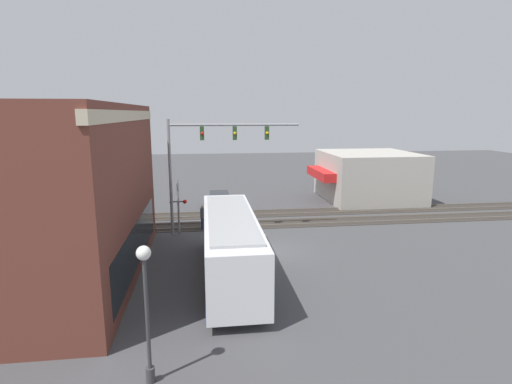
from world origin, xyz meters
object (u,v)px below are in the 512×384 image
streetlamp (146,303)px  parked_car_blue (219,201)px  pedestrian_at_crossing (203,217)px  crossing_signal (178,202)px  pedestrian_near_bus (265,248)px  city_bus (230,244)px

streetlamp → parked_car_blue: bearing=-7.6°
streetlamp → pedestrian_at_crossing: (16.44, -1.60, -1.74)m
crossing_signal → pedestrian_at_crossing: bearing=-64.3°
crossing_signal → pedestrian_near_bus: (-5.93, -5.08, -1.47)m
parked_car_blue → pedestrian_near_bus: size_ratio=2.92×
streetlamp → pedestrian_at_crossing: 16.61m
city_bus → pedestrian_near_bus: bearing=-45.5°
pedestrian_near_bus → pedestrian_at_crossing: bearing=27.2°
crossing_signal → pedestrian_at_crossing: size_ratio=2.09×
city_bus → pedestrian_at_crossing: 8.87m
city_bus → crossing_signal: size_ratio=2.89×
city_bus → pedestrian_near_bus: (2.00, -2.03, -0.99)m
city_bus → parked_car_blue: 15.11m
city_bus → streetlamp: 8.35m
pedestrian_near_bus → city_bus: bearing=134.5°
pedestrian_at_crossing → pedestrian_near_bus: bearing=-152.8°
crossing_signal → pedestrian_near_bus: 7.95m
parked_car_blue → pedestrian_at_crossing: (-6.36, 1.42, 0.26)m
parked_car_blue → pedestrian_at_crossing: bearing=167.4°
crossing_signal → streetlamp: 15.67m
pedestrian_at_crossing → parked_car_blue: bearing=-12.6°
streetlamp → pedestrian_at_crossing: bearing=-5.6°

